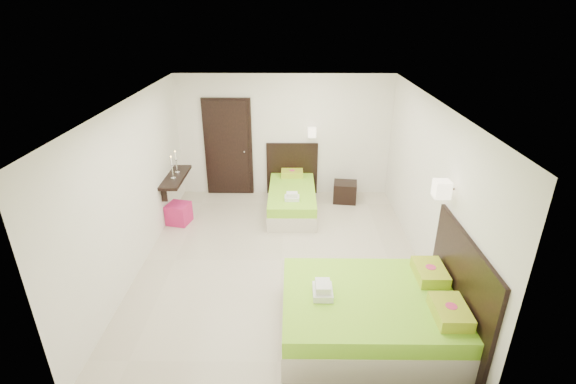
{
  "coord_description": "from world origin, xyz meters",
  "views": [
    {
      "loc": [
        0.16,
        -5.8,
        3.84
      ],
      "look_at": [
        0.1,
        0.3,
        1.1
      ],
      "focal_mm": 26.0,
      "sensor_mm": 36.0,
      "label": 1
    }
  ],
  "objects_px": {
    "bed_double": "(377,311)",
    "ottoman": "(179,213)",
    "nightstand": "(345,192)",
    "bed_single": "(292,197)"
  },
  "relations": [
    {
      "from": "bed_double",
      "to": "ottoman",
      "type": "relative_size",
      "value": 5.58
    },
    {
      "from": "bed_single",
      "to": "bed_double",
      "type": "bearing_deg",
      "value": -73.16
    },
    {
      "from": "nightstand",
      "to": "ottoman",
      "type": "distance_m",
      "value": 3.44
    },
    {
      "from": "nightstand",
      "to": "ottoman",
      "type": "height_order",
      "value": "nightstand"
    },
    {
      "from": "nightstand",
      "to": "bed_double",
      "type": "bearing_deg",
      "value": -83.43
    },
    {
      "from": "bed_double",
      "to": "ottoman",
      "type": "bearing_deg",
      "value": 138.03
    },
    {
      "from": "bed_single",
      "to": "ottoman",
      "type": "relative_size",
      "value": 4.69
    },
    {
      "from": "ottoman",
      "to": "bed_single",
      "type": "bearing_deg",
      "value": 15.79
    },
    {
      "from": "ottoman",
      "to": "bed_double",
      "type": "bearing_deg",
      "value": -41.97
    },
    {
      "from": "ottoman",
      "to": "nightstand",
      "type": "bearing_deg",
      "value": 16.95
    }
  ]
}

